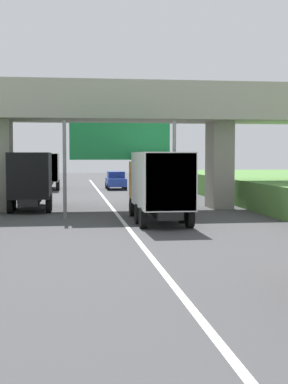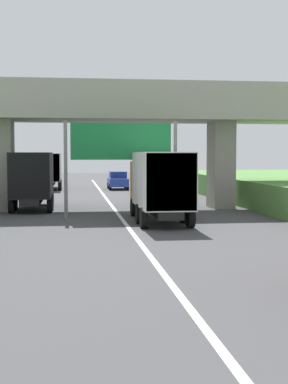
{
  "view_description": "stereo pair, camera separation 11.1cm",
  "coord_description": "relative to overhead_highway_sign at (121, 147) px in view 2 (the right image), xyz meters",
  "views": [
    {
      "loc": [
        -2.58,
        -1.8,
        3.31
      ],
      "look_at": [
        0.0,
        17.58,
        2.0
      ],
      "focal_mm": 52.1,
      "sensor_mm": 36.0,
      "label": 1
    },
    {
      "loc": [
        -2.47,
        -1.82,
        3.31
      ],
      "look_at": [
        0.0,
        17.58,
        2.0
      ],
      "focal_mm": 52.1,
      "sensor_mm": 36.0,
      "label": 2
    }
  ],
  "objects": [
    {
      "name": "truck_orange",
      "position": [
        1.72,
        -1.88,
        -1.76
      ],
      "size": [
        2.44,
        7.3,
        3.44
      ],
      "color": "black",
      "rests_on": "ground"
    },
    {
      "name": "overpass_bridge",
      "position": [
        0.0,
        5.02,
        1.97
      ],
      "size": [
        40.0,
        4.8,
        7.55
      ],
      "color": "#9E998E",
      "rests_on": "ground"
    },
    {
      "name": "lane_centre_stripe",
      "position": [
        0.0,
        -1.38,
        -3.69
      ],
      "size": [
        0.2,
        91.14,
        0.01
      ],
      "primitive_type": "cube",
      "color": "white",
      "rests_on": "ground"
    },
    {
      "name": "car_blue",
      "position": [
        1.76,
        24.24,
        -2.84
      ],
      "size": [
        1.86,
        4.1,
        1.72
      ],
      "color": "#233D9E",
      "rests_on": "ground"
    },
    {
      "name": "truck_black",
      "position": [
        -4.89,
        5.57,
        -1.76
      ],
      "size": [
        2.44,
        7.3,
        3.44
      ],
      "color": "black",
      "rests_on": "ground"
    },
    {
      "name": "truck_green",
      "position": [
        -4.79,
        25.38,
        -1.76
      ],
      "size": [
        2.44,
        7.3,
        3.44
      ],
      "color": "black",
      "rests_on": "ground"
    },
    {
      "name": "overhead_highway_sign",
      "position": [
        0.0,
        0.0,
        0.0
      ],
      "size": [
        5.88,
        0.18,
        5.05
      ],
      "color": "slate",
      "rests_on": "ground"
    }
  ]
}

